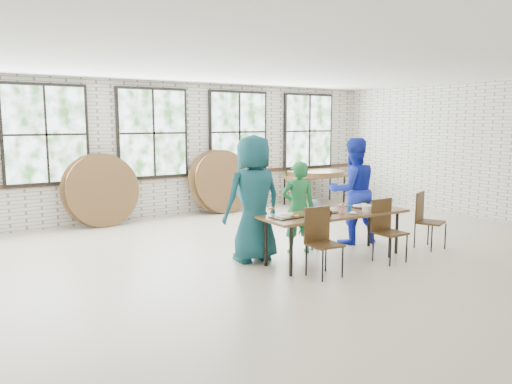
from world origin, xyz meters
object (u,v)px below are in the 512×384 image
Objects in this scene: chair_near_right at (386,225)px; dining_table at (335,216)px; storage_table at (315,178)px; chair_near_left at (321,236)px.

dining_table is at bearing 142.22° from chair_near_right.
chair_near_right is at bearing -118.80° from storage_table.
dining_table is at bearing 40.31° from chair_near_left.
storage_table is at bearing 55.98° from dining_table.
dining_table is 2.57× the size of chair_near_left.
storage_table is at bearing 61.32° from chair_near_right.
chair_near_right is 0.53× the size of storage_table.
chair_near_left is at bearing -129.54° from storage_table.
chair_near_left reaches higher than storage_table.
chair_near_right is at bearing 5.88° from chair_near_left.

